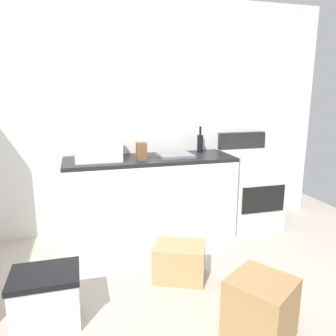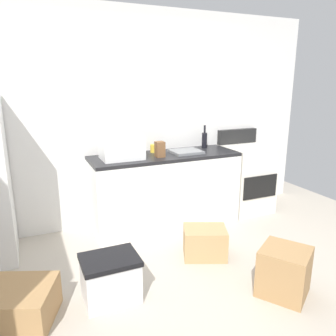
{
  "view_description": "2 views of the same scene",
  "coord_description": "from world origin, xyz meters",
  "px_view_note": "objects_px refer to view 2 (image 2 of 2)",
  "views": [
    {
      "loc": [
        -0.42,
        -2.14,
        1.57
      ],
      "look_at": [
        0.38,
        0.77,
        0.87
      ],
      "focal_mm": 34.84,
      "sensor_mm": 36.0,
      "label": 1
    },
    {
      "loc": [
        -1.24,
        -2.37,
        1.76
      ],
      "look_at": [
        0.13,
        0.73,
        0.86
      ],
      "focal_mm": 35.36,
      "sensor_mm": 36.0,
      "label": 2
    }
  ],
  "objects_px": {
    "knife_block": "(160,149)",
    "wine_bottle": "(204,140)",
    "cardboard_box_small": "(284,272)",
    "coffee_mug": "(153,148)",
    "storage_bin": "(111,278)",
    "microwave": "(122,147)",
    "stove_oven": "(246,177)",
    "cardboard_box_medium": "(205,242)",
    "cardboard_box_large": "(20,305)"
  },
  "relations": [
    {
      "from": "cardboard_box_small",
      "to": "microwave",
      "type": "bearing_deg",
      "value": 117.7
    },
    {
      "from": "microwave",
      "to": "wine_bottle",
      "type": "distance_m",
      "value": 1.18
    },
    {
      "from": "knife_block",
      "to": "cardboard_box_small",
      "type": "distance_m",
      "value": 1.85
    },
    {
      "from": "cardboard_box_large",
      "to": "coffee_mug",
      "type": "bearing_deg",
      "value": 40.01
    },
    {
      "from": "wine_bottle",
      "to": "coffee_mug",
      "type": "distance_m",
      "value": 0.72
    },
    {
      "from": "coffee_mug",
      "to": "cardboard_box_small",
      "type": "distance_m",
      "value": 2.06
    },
    {
      "from": "storage_bin",
      "to": "stove_oven",
      "type": "bearing_deg",
      "value": 28.34
    },
    {
      "from": "cardboard_box_large",
      "to": "cardboard_box_small",
      "type": "bearing_deg",
      "value": -14.44
    },
    {
      "from": "microwave",
      "to": "cardboard_box_medium",
      "type": "height_order",
      "value": "microwave"
    },
    {
      "from": "stove_oven",
      "to": "coffee_mug",
      "type": "xyz_separation_m",
      "value": [
        -1.3,
        0.16,
        0.48
      ]
    },
    {
      "from": "microwave",
      "to": "cardboard_box_small",
      "type": "distance_m",
      "value": 2.09
    },
    {
      "from": "cardboard_box_medium",
      "to": "cardboard_box_small",
      "type": "relative_size",
      "value": 1.05
    },
    {
      "from": "stove_oven",
      "to": "cardboard_box_small",
      "type": "xyz_separation_m",
      "value": [
        -0.86,
        -1.71,
        -0.26
      ]
    },
    {
      "from": "wine_bottle",
      "to": "storage_bin",
      "type": "bearing_deg",
      "value": -140.42
    },
    {
      "from": "stove_oven",
      "to": "microwave",
      "type": "relative_size",
      "value": 2.39
    },
    {
      "from": "cardboard_box_medium",
      "to": "storage_bin",
      "type": "distance_m",
      "value": 1.1
    },
    {
      "from": "stove_oven",
      "to": "wine_bottle",
      "type": "height_order",
      "value": "wine_bottle"
    },
    {
      "from": "microwave",
      "to": "coffee_mug",
      "type": "relative_size",
      "value": 4.6
    },
    {
      "from": "knife_block",
      "to": "cardboard_box_small",
      "type": "height_order",
      "value": "knife_block"
    },
    {
      "from": "knife_block",
      "to": "wine_bottle",
      "type": "bearing_deg",
      "value": 18.99
    },
    {
      "from": "wine_bottle",
      "to": "cardboard_box_small",
      "type": "height_order",
      "value": "wine_bottle"
    },
    {
      "from": "cardboard_box_small",
      "to": "coffee_mug",
      "type": "bearing_deg",
      "value": 103.16
    },
    {
      "from": "storage_bin",
      "to": "microwave",
      "type": "bearing_deg",
      "value": 68.57
    },
    {
      "from": "coffee_mug",
      "to": "storage_bin",
      "type": "distance_m",
      "value": 1.81
    },
    {
      "from": "microwave",
      "to": "cardboard_box_small",
      "type": "height_order",
      "value": "microwave"
    },
    {
      "from": "stove_oven",
      "to": "cardboard_box_large",
      "type": "bearing_deg",
      "value": -157.79
    },
    {
      "from": "stove_oven",
      "to": "coffee_mug",
      "type": "distance_m",
      "value": 1.4
    },
    {
      "from": "cardboard_box_small",
      "to": "storage_bin",
      "type": "bearing_deg",
      "value": 159.2
    },
    {
      "from": "knife_block",
      "to": "storage_bin",
      "type": "distance_m",
      "value": 1.63
    },
    {
      "from": "cardboard_box_medium",
      "to": "cardboard_box_small",
      "type": "xyz_separation_m",
      "value": [
        0.3,
        -0.81,
        0.05
      ]
    },
    {
      "from": "knife_block",
      "to": "cardboard_box_medium",
      "type": "xyz_separation_m",
      "value": [
        0.16,
        -0.81,
        -0.84
      ]
    },
    {
      "from": "cardboard_box_small",
      "to": "storage_bin",
      "type": "relative_size",
      "value": 0.89
    },
    {
      "from": "coffee_mug",
      "to": "cardboard_box_large",
      "type": "xyz_separation_m",
      "value": [
        -1.61,
        -1.35,
        -0.81
      ]
    },
    {
      "from": "knife_block",
      "to": "storage_bin",
      "type": "height_order",
      "value": "knife_block"
    },
    {
      "from": "coffee_mug",
      "to": "storage_bin",
      "type": "bearing_deg",
      "value": -124.08
    },
    {
      "from": "stove_oven",
      "to": "storage_bin",
      "type": "relative_size",
      "value": 2.39
    },
    {
      "from": "coffee_mug",
      "to": "cardboard_box_medium",
      "type": "bearing_deg",
      "value": -82.58
    },
    {
      "from": "stove_oven",
      "to": "cardboard_box_small",
      "type": "height_order",
      "value": "stove_oven"
    },
    {
      "from": "microwave",
      "to": "cardboard_box_large",
      "type": "relative_size",
      "value": 0.95
    },
    {
      "from": "knife_block",
      "to": "storage_bin",
      "type": "relative_size",
      "value": 0.39
    },
    {
      "from": "microwave",
      "to": "cardboard_box_small",
      "type": "bearing_deg",
      "value": -62.3
    },
    {
      "from": "storage_bin",
      "to": "coffee_mug",
      "type": "bearing_deg",
      "value": 55.92
    },
    {
      "from": "wine_bottle",
      "to": "cardboard_box_small",
      "type": "xyz_separation_m",
      "value": [
        -0.28,
        -1.87,
        -0.81
      ]
    },
    {
      "from": "stove_oven",
      "to": "cardboard_box_large",
      "type": "xyz_separation_m",
      "value": [
        -2.91,
        -1.19,
        -0.32
      ]
    },
    {
      "from": "wine_bottle",
      "to": "coffee_mug",
      "type": "xyz_separation_m",
      "value": [
        -0.72,
        0.01,
        -0.06
      ]
    },
    {
      "from": "knife_block",
      "to": "cardboard_box_small",
      "type": "bearing_deg",
      "value": -74.07
    },
    {
      "from": "microwave",
      "to": "cardboard_box_medium",
      "type": "xyz_separation_m",
      "value": [
        0.59,
        -0.89,
        -0.88
      ]
    },
    {
      "from": "wine_bottle",
      "to": "cardboard_box_large",
      "type": "distance_m",
      "value": 2.82
    },
    {
      "from": "coffee_mug",
      "to": "knife_block",
      "type": "distance_m",
      "value": 0.27
    },
    {
      "from": "microwave",
      "to": "knife_block",
      "type": "distance_m",
      "value": 0.44
    }
  ]
}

